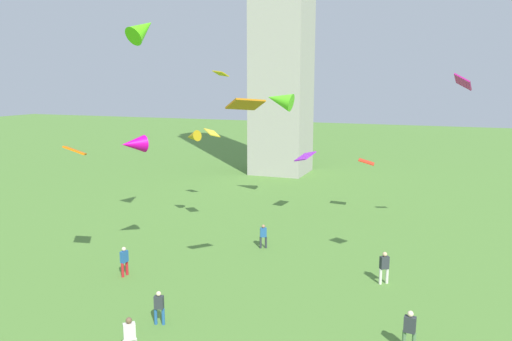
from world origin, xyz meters
The scene contains 17 objects.
person_0 centered at (-2.55, 9.79, 0.89)m, with size 0.48×0.34×1.57m.
person_1 centered at (-2.10, 6.95, 1.00)m, with size 0.52×0.50×1.76m.
person_2 centered at (6.29, 17.99, 1.01)m, with size 0.53×0.49×1.78m.
person_3 centered at (-7.36, 13.92, 0.96)m, with size 0.28×0.52×1.69m.
person_4 centered at (8.02, 11.44, 0.99)m, with size 0.54×0.31×1.75m.
person_5 centered at (-1.73, 21.07, 0.90)m, with size 0.48×0.40×1.59m.
kite_flying_0 centered at (-8.93, 18.99, 13.88)m, with size 1.80×2.44×2.03m.
kite_flying_1 centered at (-7.97, 16.12, 7.14)m, with size 1.59×1.78×1.08m.
kite_flying_2 centered at (-8.18, 23.70, 6.79)m, with size 1.45×1.19×0.99m.
kite_flying_3 centered at (-9.39, 12.91, 7.11)m, with size 1.85×1.91×0.74m.
kite_flying_4 centered at (-1.21, 29.21, 4.94)m, with size 1.49×1.88×0.75m.
kite_flying_5 centered at (-6.07, 22.61, 7.25)m, with size 1.33×1.35×0.59m.
kite_flying_6 centered at (9.46, 16.25, 10.69)m, with size 0.82×1.27×0.79m.
kite_flying_7 centered at (3.19, 31.60, 4.39)m, with size 1.30×0.98×0.47m.
kite_flying_9 centered at (0.51, 12.56, 9.72)m, with size 1.72×1.78×0.62m.
kite_flying_10 centered at (-6.92, 25.97, 11.29)m, with size 1.30×1.15×0.47m.
kite_flying_11 centered at (-4.12, 31.49, 9.20)m, with size 2.39×1.52×1.93m.
Camera 1 is at (8.77, -7.74, 10.72)m, focal length 34.49 mm.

